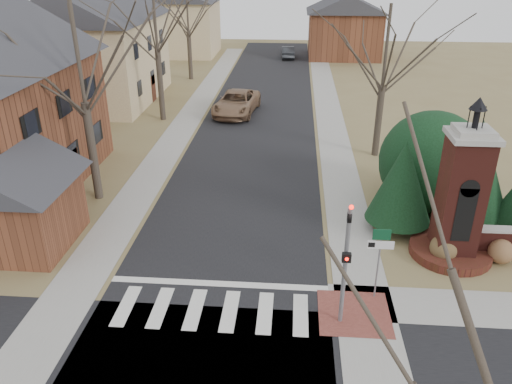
# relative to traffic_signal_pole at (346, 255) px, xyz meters

# --- Properties ---
(ground) EXTENTS (120.00, 120.00, 0.00)m
(ground) POSITION_rel_traffic_signal_pole_xyz_m (-4.30, -0.57, -2.59)
(ground) COLOR olive
(ground) RESTS_ON ground
(main_street) EXTENTS (8.00, 70.00, 0.01)m
(main_street) POSITION_rel_traffic_signal_pole_xyz_m (-4.30, 21.43, -2.58)
(main_street) COLOR black
(main_street) RESTS_ON ground
(crosswalk_zone) EXTENTS (8.00, 2.20, 0.02)m
(crosswalk_zone) POSITION_rel_traffic_signal_pole_xyz_m (-4.30, 0.23, -2.58)
(crosswalk_zone) COLOR silver
(crosswalk_zone) RESTS_ON ground
(stop_bar) EXTENTS (8.00, 0.35, 0.02)m
(stop_bar) POSITION_rel_traffic_signal_pole_xyz_m (-4.30, 1.73, -2.58)
(stop_bar) COLOR silver
(stop_bar) RESTS_ON ground
(sidewalk_right_main) EXTENTS (2.00, 60.00, 0.02)m
(sidewalk_right_main) POSITION_rel_traffic_signal_pole_xyz_m (0.90, 21.43, -2.58)
(sidewalk_right_main) COLOR gray
(sidewalk_right_main) RESTS_ON ground
(sidewalk_left) EXTENTS (2.00, 60.00, 0.02)m
(sidewalk_left) POSITION_rel_traffic_signal_pole_xyz_m (-9.50, 21.43, -2.58)
(sidewalk_left) COLOR gray
(sidewalk_left) RESTS_ON ground
(curb_apron) EXTENTS (2.40, 2.40, 0.02)m
(curb_apron) POSITION_rel_traffic_signal_pole_xyz_m (0.50, 0.43, -2.57)
(curb_apron) COLOR brown
(curb_apron) RESTS_ON ground
(traffic_signal_pole) EXTENTS (0.28, 0.41, 4.50)m
(traffic_signal_pole) POSITION_rel_traffic_signal_pole_xyz_m (0.00, 0.00, 0.00)
(traffic_signal_pole) COLOR slate
(traffic_signal_pole) RESTS_ON ground
(sign_post) EXTENTS (0.90, 0.07, 2.75)m
(sign_post) POSITION_rel_traffic_signal_pole_xyz_m (1.29, 1.41, -0.64)
(sign_post) COLOR slate
(sign_post) RESTS_ON ground
(brick_gate_monument) EXTENTS (3.20, 3.20, 6.47)m
(brick_gate_monument) POSITION_rel_traffic_signal_pole_xyz_m (4.70, 4.42, -0.42)
(brick_gate_monument) COLOR #521E18
(brick_gate_monument) RESTS_ON ground
(house_stucco_left) EXTENTS (9.80, 12.80, 9.28)m
(house_stucco_left) POSITION_rel_traffic_signal_pole_xyz_m (-17.80, 26.42, 2.01)
(house_stucco_left) COLOR beige
(house_stucco_left) RESTS_ON ground
(garage_left) EXTENTS (4.80, 4.80, 4.29)m
(garage_left) POSITION_rel_traffic_signal_pole_xyz_m (-12.82, 3.92, -0.35)
(garage_left) COLOR brown
(garage_left) RESTS_ON ground
(house_distant_left) EXTENTS (10.80, 8.80, 8.53)m
(house_distant_left) POSITION_rel_traffic_signal_pole_xyz_m (-16.31, 47.42, 1.66)
(house_distant_left) COLOR beige
(house_distant_left) RESTS_ON ground
(house_distant_right) EXTENTS (8.80, 8.80, 7.30)m
(house_distant_right) POSITION_rel_traffic_signal_pole_xyz_m (3.69, 47.42, 1.06)
(house_distant_right) COLOR brown
(house_distant_right) RESTS_ON ground
(evergreen_near) EXTENTS (2.80, 2.80, 4.10)m
(evergreen_near) POSITION_rel_traffic_signal_pole_xyz_m (2.90, 6.43, -0.29)
(evergreen_near) COLOR #473D33
(evergreen_near) RESTS_ON ground
(evergreen_mid) EXTENTS (3.40, 3.40, 4.70)m
(evergreen_mid) POSITION_rel_traffic_signal_pole_xyz_m (6.20, 7.63, 0.01)
(evergreen_mid) COLOR #473D33
(evergreen_mid) RESTS_ON ground
(evergreen_mass) EXTENTS (4.80, 4.80, 4.80)m
(evergreen_mass) POSITION_rel_traffic_signal_pole_xyz_m (4.70, 8.93, -0.19)
(evergreen_mass) COLOR black
(evergreen_mass) RESTS_ON ground
(bare_tree_0) EXTENTS (8.05, 8.05, 11.15)m
(bare_tree_0) POSITION_rel_traffic_signal_pole_xyz_m (-11.30, 8.43, 5.11)
(bare_tree_0) COLOR #473D33
(bare_tree_0) RESTS_ON ground
(bare_tree_1) EXTENTS (8.40, 8.40, 11.64)m
(bare_tree_1) POSITION_rel_traffic_signal_pole_xyz_m (-11.30, 21.43, 5.44)
(bare_tree_1) COLOR #473D33
(bare_tree_1) RESTS_ON ground
(bare_tree_2) EXTENTS (7.35, 7.35, 10.19)m
(bare_tree_2) POSITION_rel_traffic_signal_pole_xyz_m (-11.80, 34.43, 4.44)
(bare_tree_2) COLOR #473D33
(bare_tree_2) RESTS_ON ground
(bare_tree_3) EXTENTS (7.00, 7.00, 9.70)m
(bare_tree_3) POSITION_rel_traffic_signal_pole_xyz_m (3.20, 15.43, 4.10)
(bare_tree_3) COLOR #473D33
(bare_tree_3) RESTS_ON ground
(pickup_truck) EXTENTS (3.44, 6.26, 1.66)m
(pickup_truck) POSITION_rel_traffic_signal_pole_xyz_m (-6.10, 23.30, -1.76)
(pickup_truck) COLOR #8F6B4E
(pickup_truck) RESTS_ON ground
(distant_car) EXTENTS (1.64, 4.13, 1.34)m
(distant_car) POSITION_rel_traffic_signal_pole_xyz_m (-2.70, 45.84, -1.92)
(distant_car) COLOR #2E3135
(distant_car) RESTS_ON ground
(dry_shrub_left) EXTENTS (1.08, 1.08, 1.08)m
(dry_shrub_left) POSITION_rel_traffic_signal_pole_xyz_m (4.30, 4.03, -2.04)
(dry_shrub_left) COLOR brown
(dry_shrub_left) RESTS_ON ground
(dry_shrub_right) EXTENTS (0.98, 0.98, 0.98)m
(dry_shrub_right) POSITION_rel_traffic_signal_pole_xyz_m (6.49, 4.03, -2.10)
(dry_shrub_right) COLOR brown
(dry_shrub_right) RESTS_ON ground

